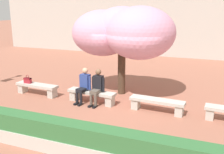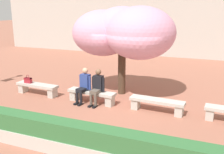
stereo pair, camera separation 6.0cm
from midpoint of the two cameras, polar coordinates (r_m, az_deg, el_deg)
name	(u,v)px [view 2 (the right image)]	position (r m, az deg, el deg)	size (l,w,h in m)	color
ground_plane	(123,107)	(9.34, 2.51, -6.52)	(100.00, 100.00, 0.00)	#9E604C
building_facade	(179,2)	(20.70, 14.51, 15.51)	(28.00, 4.00, 7.55)	#B7B2A8
stone_bench_west_end	(37,87)	(10.93, -15.80, -2.18)	(1.86, 0.53, 0.45)	#BCB7AD
stone_bench_near_west	(92,95)	(9.68, -4.28, -3.85)	(1.86, 0.53, 0.45)	#BCB7AD
stone_bench_center	(157,103)	(8.93, 9.93, -5.68)	(1.86, 0.53, 0.45)	#BCB7AD
person_seated_left	(84,84)	(9.64, -5.95, -1.51)	(0.50, 0.72, 1.29)	black
person_seated_right	(97,86)	(9.41, -3.05, -1.87)	(0.51, 0.70, 1.29)	black
handbag	(28,80)	(11.09, -17.67, -0.59)	(0.30, 0.15, 0.34)	#A3232D
cherry_tree_main	(123,32)	(10.11, 2.60, 9.78)	(4.09, 2.76, 3.48)	#473323
planter_hedge_foreground	(76,140)	(6.43, -7.65, -13.34)	(12.76, 0.50, 0.80)	#BCB7AD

